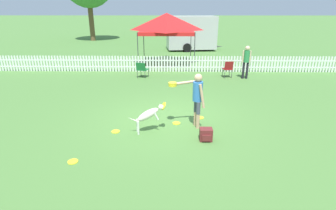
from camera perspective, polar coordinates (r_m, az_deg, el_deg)
name	(u,v)px	position (r m, az deg, el deg)	size (l,w,h in m)	color
ground_plane	(168,119)	(8.37, 0.11, -2.96)	(240.00, 240.00, 0.00)	#4C7A38
handler_person	(196,94)	(7.48, 6.05, 2.32)	(1.04, 0.45, 1.61)	tan
leaping_dog	(149,114)	(7.30, -4.15, -2.07)	(1.09, 0.45, 0.86)	beige
frisbee_near_handler	(176,123)	(8.02, 1.83, -3.96)	(0.24, 0.24, 0.02)	yellow
frisbee_near_dog	(116,131)	(7.64, -11.35, -5.68)	(0.24, 0.24, 0.02)	yellow
frisbee_midfield	(73,162)	(6.51, -20.00, -11.50)	(0.24, 0.24, 0.02)	yellow
frisbee_far_scatter	(200,118)	(8.47, 7.00, -2.74)	(0.24, 0.24, 0.02)	yellow
backpack_on_grass	(206,135)	(7.04, 8.26, -6.40)	(0.33, 0.29, 0.34)	maroon
picket_fence	(170,64)	(14.51, 0.50, 8.94)	(19.16, 0.04, 0.86)	white
folding_chair_blue_left	(228,68)	(13.52, 12.94, 7.90)	(0.48, 0.50, 0.85)	#333338
folding_chair_center	(142,69)	(13.26, -5.70, 7.89)	(0.64, 0.65, 0.78)	#333338
canopy_tent_main	(167,23)	(16.24, -0.28, 17.35)	(3.19, 3.19, 3.04)	#333338
spectator_standing	(246,59)	(13.50, 16.69, 9.56)	(0.41, 0.27, 1.61)	black
equipment_trailer	(191,32)	(22.32, 5.06, 15.45)	(4.78, 2.54, 2.70)	#B7B7B7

